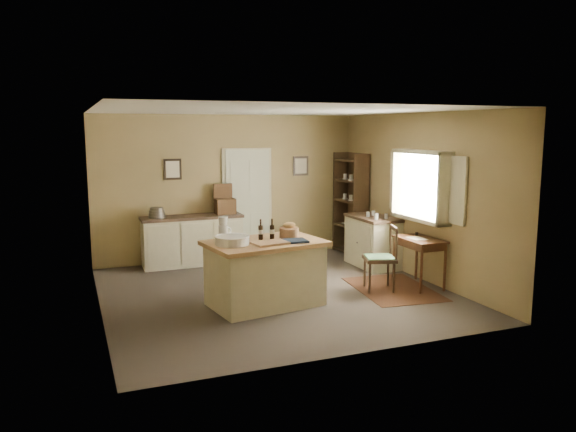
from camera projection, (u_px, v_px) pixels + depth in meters
name	position (u px, v px, depth m)	size (l,w,h in m)	color
ground	(276.00, 293.00, 8.44)	(5.00, 5.00, 0.00)	#4E433B
wall_back	(229.00, 187.00, 10.53)	(5.00, 0.10, 2.70)	#917C50
wall_front	(357.00, 233.00, 5.93)	(5.00, 0.10, 2.70)	#917C50
wall_left	(96.00, 213.00, 7.32)	(0.10, 5.00, 2.70)	#917C50
wall_right	(419.00, 196.00, 9.14)	(0.10, 5.00, 2.70)	#917C50
ceiling	(275.00, 111.00, 8.02)	(5.00, 5.00, 0.00)	silver
door	(248.00, 202.00, 10.67)	(0.97, 0.06, 2.11)	beige
framed_prints	(239.00, 168.00, 10.52)	(2.82, 0.02, 0.38)	black
window	(423.00, 186.00, 8.90)	(0.25, 1.99, 1.12)	beige
work_island	(264.00, 271.00, 7.79)	(1.71, 1.25, 1.20)	beige
sideboard	(193.00, 239.00, 10.11)	(1.80, 0.51, 1.18)	beige
rug	(393.00, 289.00, 8.63)	(1.10, 1.60, 0.01)	#412110
writing_desk	(419.00, 245.00, 8.69)	(0.50, 0.82, 0.82)	#32190C
desk_chair	(379.00, 259.00, 8.51)	(0.45, 0.45, 0.97)	#302014
right_cabinet	(373.00, 241.00, 10.03)	(0.61, 1.10, 0.99)	beige
shelving_unit	(352.00, 204.00, 10.98)	(0.34, 0.89, 1.98)	#302014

